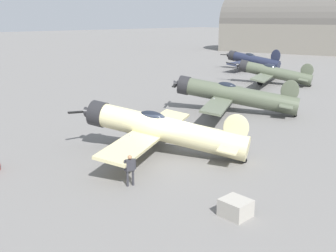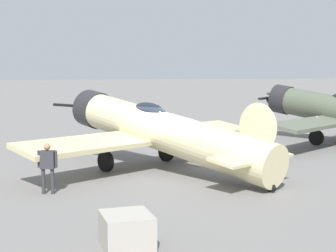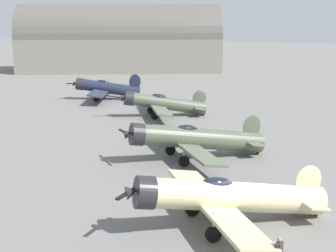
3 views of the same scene
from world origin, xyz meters
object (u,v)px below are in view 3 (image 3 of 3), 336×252
airplane_far_line (162,103)px  ground_crew_mechanic (279,252)px  airplane_foreground (226,197)px  airplane_mid_apron (194,139)px  airplane_outer_stand (105,88)px

airplane_far_line → ground_crew_mechanic: size_ratio=6.87×
airplane_foreground → airplane_far_line: bearing=-97.8°
airplane_mid_apron → airplane_far_line: size_ratio=1.03×
ground_crew_mechanic → airplane_mid_apron: bearing=-49.3°
airplane_mid_apron → airplane_outer_stand: bearing=-87.2°
airplane_mid_apron → airplane_far_line: bearing=-98.2°
ground_crew_mechanic → airplane_far_line: bearing=-49.4°
airplane_foreground → airplane_far_line: 29.60m
airplane_outer_stand → airplane_foreground: bearing=106.8°
airplane_mid_apron → airplane_far_line: airplane_mid_apron is taller
airplane_foreground → ground_crew_mechanic: 5.27m
airplane_foreground → airplane_far_line: size_ratio=0.95×
airplane_mid_apron → ground_crew_mechanic: airplane_mid_apron is taller
airplane_outer_stand → airplane_far_line: bearing=124.8°
airplane_mid_apron → airplane_far_line: (-15.53, -7.10, -0.14)m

